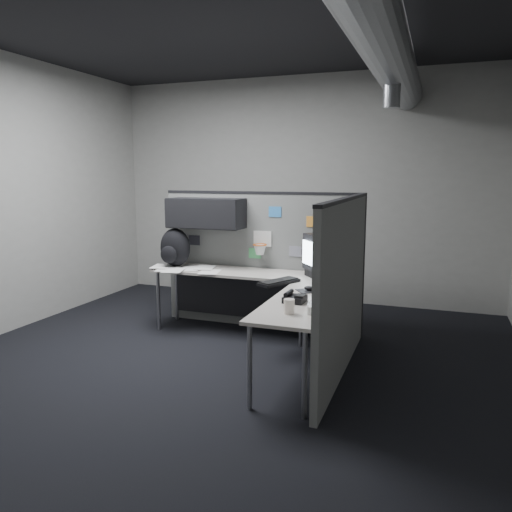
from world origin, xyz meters
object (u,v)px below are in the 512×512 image
at_px(monitor, 327,255).
at_px(phone, 294,298).
at_px(keyboard, 279,282).
at_px(backpack, 175,248).
at_px(desk, 262,289).

height_order(monitor, phone, monitor).
height_order(keyboard, backpack, backpack).
height_order(desk, backpack, backpack).
relative_size(keyboard, backpack, 1.07).
xyz_separation_m(monitor, keyboard, (-0.39, -0.50, -0.22)).
bearing_deg(desk, monitor, 25.67).
distance_m(monitor, backpack, 1.85).
bearing_deg(monitor, desk, -148.16).
bearing_deg(phone, desk, 137.77).
height_order(keyboard, phone, phone).
distance_m(keyboard, phone, 0.73).
xyz_separation_m(phone, backpack, (-1.80, 1.12, 0.19)).
xyz_separation_m(desk, backpack, (-1.21, 0.28, 0.34)).
relative_size(keyboard, phone, 2.42).
xyz_separation_m(keyboard, phone, (0.34, -0.64, 0.01)).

